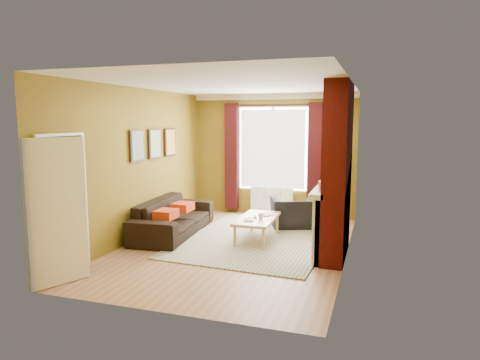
% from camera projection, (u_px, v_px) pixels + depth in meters
% --- Properties ---
extents(ground, '(5.50, 5.50, 0.00)m').
position_uv_depth(ground, '(236.00, 246.00, 7.55)').
color(ground, '#8F6241').
rests_on(ground, ground).
extents(room_walls, '(3.82, 5.54, 2.83)m').
position_uv_depth(room_walls, '(275.00, 168.00, 7.42)').
color(room_walls, brown).
rests_on(room_walls, ground).
extents(striped_rug, '(2.74, 3.67, 0.02)m').
position_uv_depth(striped_rug, '(258.00, 238.00, 8.02)').
color(striped_rug, teal).
rests_on(striped_rug, ground).
extents(sofa, '(1.11, 2.41, 0.68)m').
position_uv_depth(sofa, '(174.00, 217.00, 8.34)').
color(sofa, black).
rests_on(sofa, ground).
extents(armchair, '(1.21, 1.13, 0.63)m').
position_uv_depth(armchair, '(295.00, 212.00, 8.85)').
color(armchair, black).
rests_on(armchair, ground).
extents(coffee_table, '(0.68, 1.30, 0.43)m').
position_uv_depth(coffee_table, '(257.00, 220.00, 7.91)').
color(coffee_table, '#D6AF7B').
rests_on(coffee_table, ground).
extents(wicker_stool, '(0.39, 0.39, 0.45)m').
position_uv_depth(wicker_stool, '(287.00, 213.00, 9.26)').
color(wicker_stool, olive).
rests_on(wicker_stool, ground).
extents(floor_lamp, '(0.28, 0.28, 1.68)m').
position_uv_depth(floor_lamp, '(340.00, 162.00, 9.11)').
color(floor_lamp, black).
rests_on(floor_lamp, ground).
extents(book_a, '(0.23, 0.27, 0.02)m').
position_uv_depth(book_a, '(244.00, 220.00, 7.67)').
color(book_a, '#999999').
rests_on(book_a, coffee_table).
extents(book_b, '(0.27, 0.31, 0.02)m').
position_uv_depth(book_b, '(263.00, 214.00, 8.14)').
color(book_b, '#999999').
rests_on(book_b, coffee_table).
extents(mug, '(0.14, 0.14, 0.10)m').
position_uv_depth(mug, '(261.00, 216.00, 7.74)').
color(mug, '#999999').
rests_on(mug, coffee_table).
extents(tv_remote, '(0.10, 0.16, 0.02)m').
position_uv_depth(tv_remote, '(255.00, 217.00, 7.89)').
color(tv_remote, '#27272A').
rests_on(tv_remote, coffee_table).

